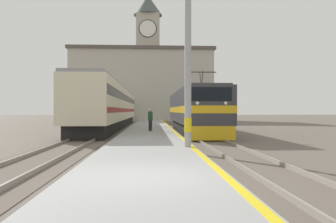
{
  "coord_description": "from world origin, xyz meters",
  "views": [
    {
      "loc": [
        0.08,
        -7.4,
        1.77
      ],
      "look_at": [
        1.62,
        21.68,
        1.69
      ],
      "focal_mm": 35.0,
      "sensor_mm": 36.0,
      "label": 1
    }
  ],
  "objects": [
    {
      "name": "ground_plane",
      "position": [
        0.0,
        30.0,
        0.0
      ],
      "size": [
        200.0,
        200.0,
        0.0
      ],
      "primitive_type": "plane",
      "color": "#60564C"
    },
    {
      "name": "station_building",
      "position": [
        -1.37,
        50.09,
        6.16
      ],
      "size": [
        24.22,
        9.74,
        12.28
      ],
      "color": "#B7B2A3",
      "rests_on": "ground"
    },
    {
      "name": "rail_track_near",
      "position": [
        3.49,
        25.0,
        0.03
      ],
      "size": [
        2.84,
        140.0,
        0.16
      ],
      "color": "#60564C",
      "rests_on": "ground"
    },
    {
      "name": "platform",
      "position": [
        0.0,
        25.0,
        0.14
      ],
      "size": [
        3.82,
        140.0,
        0.29
      ],
      "color": "#999999",
      "rests_on": "ground"
    },
    {
      "name": "locomotive_train",
      "position": [
        3.49,
        18.14,
        1.76
      ],
      "size": [
        2.92,
        14.92,
        4.4
      ],
      "color": "black",
      "rests_on": "ground"
    },
    {
      "name": "passenger_train",
      "position": [
        -3.86,
        26.92,
        2.23
      ],
      "size": [
        2.92,
        31.7,
        4.15
      ],
      "color": "black",
      "rests_on": "ground"
    },
    {
      "name": "clock_tower",
      "position": [
        -0.46,
        56.58,
        13.04
      ],
      "size": [
        5.54,
        5.54,
        24.34
      ],
      "color": "#ADA393",
      "rests_on": "ground"
    },
    {
      "name": "person_on_platform",
      "position": [
        0.05,
        16.73,
        1.13
      ],
      "size": [
        0.34,
        0.34,
        1.61
      ],
      "color": "#23232D",
      "rests_on": "platform"
    },
    {
      "name": "catenary_mast",
      "position": [
        1.65,
        5.93,
        4.64
      ],
      "size": [
        2.19,
        0.3,
        8.87
      ],
      "color": "#9E9EA3",
      "rests_on": "platform"
    },
    {
      "name": "rail_track_far",
      "position": [
        -3.86,
        25.0,
        0.03
      ],
      "size": [
        2.83,
        140.0,
        0.16
      ],
      "color": "#60564C",
      "rests_on": "ground"
    }
  ]
}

